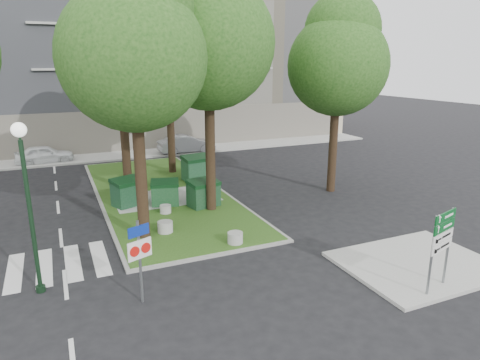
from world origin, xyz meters
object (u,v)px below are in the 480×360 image
street_lamp (27,189)px  bollard_right (235,238)px  traffic_sign_pole (139,251)px  tree_median_near_right (210,29)px  dumpster_d (197,168)px  tree_median_far (168,32)px  dumpster_a (128,192)px  bollard_mid (165,209)px  dumpster_b (165,193)px  car_white (44,154)px  litter_bin (193,168)px  dumpster_c (204,193)px  car_silver (186,144)px  bollard_left (165,227)px  tree_median_near_left (135,43)px  tree_street_right (339,56)px  directional_sign (442,238)px  tree_median_mid (121,56)px

street_lamp → bollard_right: bearing=5.8°
traffic_sign_pole → tree_median_near_right: bearing=33.5°
dumpster_d → tree_median_far: bearing=97.9°
tree_median_near_right → dumpster_a: 8.27m
dumpster_d → bollard_mid: bearing=-131.0°
dumpster_b → car_white: (-5.24, 12.23, -0.07)m
litter_bin → car_white: car_white is taller
tree_median_far → traffic_sign_pole: tree_median_far is taller
dumpster_d → car_white: size_ratio=0.46×
dumpster_b → bollard_right: dumpster_b is taller
tree_median_far → dumpster_c: size_ratio=7.54×
dumpster_a → traffic_sign_pole: bearing=-118.5°
tree_median_near_right → dumpster_c: bearing=118.4°
traffic_sign_pole → car_silver: traffic_sign_pole is taller
bollard_left → bollard_right: (2.14, -2.11, -0.01)m
dumpster_c → car_white: (-6.84, 13.16, -0.12)m
dumpster_c → bollard_left: 3.50m
tree_median_far → bollard_right: 14.08m
dumpster_b → street_lamp: 8.57m
tree_median_near_left → car_white: tree_median_near_left is taller
dumpster_c → bollard_mid: (-1.90, -0.23, -0.45)m
traffic_sign_pole → car_silver: (7.32, 19.65, -0.91)m
litter_bin → dumpster_a: bearing=-136.0°
tree_street_right → bollard_mid: bearing=-178.5°
car_silver → car_white: bearing=85.4°
bollard_mid → car_silver: 13.74m
traffic_sign_pole → directional_sign: bearing=-41.7°
bollard_right → car_silver: car_silver is taller
tree_median_near_right → dumpster_d: (0.91, 5.07, -7.17)m
tree_median_mid → dumpster_d: 7.32m
bollard_mid → traffic_sign_pole: bearing=-109.6°
tree_median_far → car_silver: 9.79m
tree_street_right → tree_median_mid: bearing=158.2°
street_lamp → car_silver: bearing=60.7°
litter_bin → traffic_sign_pole: traffic_sign_pole is taller
dumpster_a → bollard_mid: (1.30, -1.78, -0.47)m
tree_median_mid → directional_sign: (6.58, -14.06, -5.25)m
tree_median_mid → bollard_right: bearing=-74.4°
tree_median_near_left → traffic_sign_pole: tree_median_near_left is taller
bollard_right → traffic_sign_pole: (-3.98, -2.50, 1.28)m
tree_street_right → traffic_sign_pole: bearing=-148.7°
tree_median_near_left → bollard_mid: tree_median_near_left is taller
bollard_left → bollard_right: size_ratio=1.06×
tree_median_mid → tree_street_right: tree_street_right is taller
bollard_mid → car_white: car_white is taller
dumpster_b → traffic_sign_pole: bearing=-93.8°
tree_street_right → car_white: 20.31m
dumpster_c → car_white: bearing=105.2°
tree_median_mid → bollard_mid: (0.84, -4.24, -6.68)m
tree_median_mid → dumpster_d: tree_median_mid is taller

